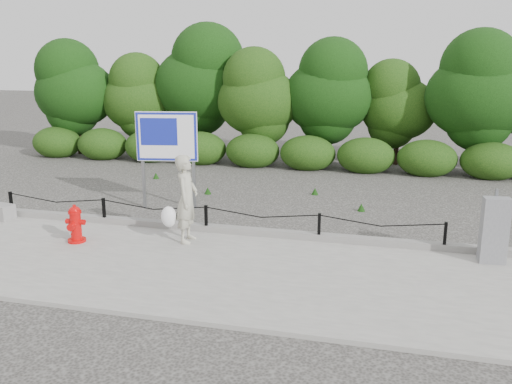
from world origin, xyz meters
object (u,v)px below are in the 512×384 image
object	(u,v)px
fire_hydrant	(75,224)
pedestrian	(186,200)
advertising_sign	(167,141)
utility_cabinet	(494,230)

from	to	relation	value
fire_hydrant	pedestrian	bearing A→B (deg)	12.79
fire_hydrant	advertising_sign	world-z (taller)	advertising_sign
fire_hydrant	advertising_sign	size ratio (longest dim) A/B	0.32
utility_cabinet	pedestrian	bearing A→B (deg)	177.79
pedestrian	utility_cabinet	world-z (taller)	pedestrian
utility_cabinet	advertising_sign	bearing A→B (deg)	158.26
fire_hydrant	utility_cabinet	world-z (taller)	utility_cabinet
fire_hydrant	advertising_sign	distance (m)	3.49
fire_hydrant	utility_cabinet	bearing A→B (deg)	3.70
advertising_sign	fire_hydrant	bearing A→B (deg)	-113.57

